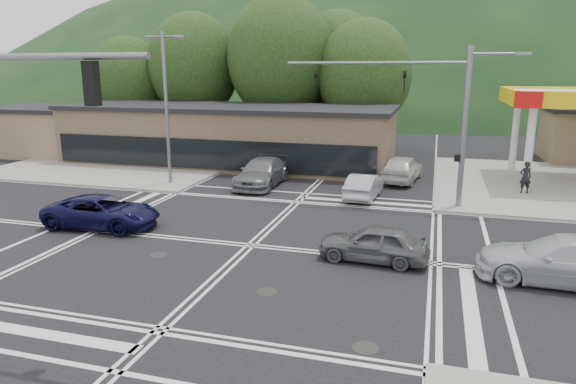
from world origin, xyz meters
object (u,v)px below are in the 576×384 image
(car_silver_east, at_px, (565,260))
(car_queue_a, at_px, (364,186))
(car_blue_west, at_px, (102,212))
(car_grey_center, at_px, (374,243))
(pedestrian, at_px, (525,177))
(car_northbound, at_px, (262,172))
(car_queue_b, at_px, (402,168))

(car_silver_east, xyz_separation_m, car_queue_a, (-7.93, 9.60, -0.12))
(car_blue_west, distance_m, car_grey_center, 12.18)
(car_grey_center, distance_m, pedestrian, 14.21)
(pedestrian, bearing_deg, car_silver_east, 71.86)
(pedestrian, bearing_deg, car_northbound, -8.99)
(car_grey_center, bearing_deg, car_queue_b, -176.43)
(car_blue_west, distance_m, car_silver_east, 18.47)
(car_blue_west, height_order, pedestrian, pedestrian)
(car_queue_a, bearing_deg, car_blue_west, 42.91)
(car_blue_west, xyz_separation_m, pedestrian, (19.04, 11.62, 0.33))
(pedestrian, bearing_deg, car_grey_center, 45.58)
(car_blue_west, relative_size, car_queue_b, 1.04)
(car_queue_a, bearing_deg, car_northbound, -8.76)
(car_queue_a, bearing_deg, car_queue_b, -104.70)
(car_queue_a, xyz_separation_m, car_northbound, (-6.39, 1.44, 0.12))
(car_blue_west, height_order, car_northbound, car_northbound)
(car_queue_a, distance_m, pedestrian, 9.09)
(car_queue_b, bearing_deg, car_blue_west, 55.54)
(car_blue_west, relative_size, car_queue_a, 1.23)
(car_northbound, height_order, pedestrian, pedestrian)
(car_silver_east, distance_m, car_queue_b, 15.87)
(car_blue_west, xyz_separation_m, car_grey_center, (12.16, -0.80, -0.02))
(car_grey_center, bearing_deg, car_blue_west, -90.03)
(car_blue_west, xyz_separation_m, car_silver_east, (18.44, -1.10, 0.09))
(car_grey_center, xyz_separation_m, car_queue_b, (0.04, 14.30, 0.15))
(car_silver_east, distance_m, car_northbound, 18.08)
(car_silver_east, bearing_deg, car_blue_west, -89.37)
(car_silver_east, distance_m, pedestrian, 12.74)
(car_grey_center, height_order, pedestrian, pedestrian)
(car_queue_a, distance_m, car_queue_b, 5.28)
(car_blue_west, bearing_deg, car_northbound, -25.58)
(car_grey_center, height_order, car_queue_b, car_queue_b)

